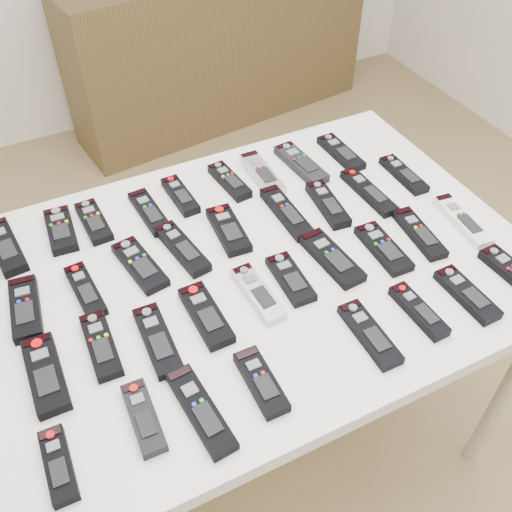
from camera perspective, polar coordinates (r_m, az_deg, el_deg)
name	(u,v)px	position (r m, az deg, el deg)	size (l,w,h in m)	color
ground	(248,415)	(1.98, -0.79, -15.58)	(4.00, 4.00, 0.00)	olive
table	(256,279)	(1.36, 0.00, -2.33)	(1.25, 0.88, 0.78)	white
sideboard	(220,46)	(3.18, -3.61, 20.20)	(1.60, 0.38, 0.80)	#44301B
remote_0	(5,247)	(1.46, -23.77, 0.85)	(0.06, 0.19, 0.02)	black
remote_1	(61,230)	(1.46, -18.93, 2.47)	(0.06, 0.15, 0.02)	black
remote_2	(94,222)	(1.46, -15.92, 3.33)	(0.05, 0.16, 0.02)	black
remote_3	(150,212)	(1.46, -10.60, 4.35)	(0.05, 0.18, 0.02)	black
remote_4	(180,196)	(1.50, -7.58, 6.01)	(0.05, 0.16, 0.02)	black
remote_5	(229,181)	(1.53, -2.67, 7.49)	(0.05, 0.16, 0.02)	black
remote_6	(262,174)	(1.56, 0.59, 8.24)	(0.05, 0.19, 0.02)	#B7B7BC
remote_7	(301,164)	(1.60, 4.51, 9.18)	(0.06, 0.19, 0.02)	black
remote_8	(341,153)	(1.66, 8.48, 10.20)	(0.05, 0.17, 0.02)	black
remote_9	(25,308)	(1.30, -22.06, -4.87)	(0.06, 0.17, 0.02)	black
remote_10	(86,291)	(1.30, -16.68, -3.33)	(0.05, 0.16, 0.02)	black
remote_11	(140,265)	(1.32, -11.53, -0.88)	(0.06, 0.18, 0.02)	black
remote_12	(182,248)	(1.34, -7.37, 0.76)	(0.05, 0.19, 0.02)	black
remote_13	(228,230)	(1.38, -2.77, 2.65)	(0.06, 0.17, 0.02)	black
remote_14	(286,212)	(1.43, 3.04, 4.38)	(0.05, 0.20, 0.02)	black
remote_15	(328,204)	(1.46, 7.19, 5.16)	(0.05, 0.17, 0.02)	black
remote_16	(368,192)	(1.52, 11.17, 6.32)	(0.05, 0.20, 0.02)	black
remote_17	(404,174)	(1.61, 14.54, 7.91)	(0.05, 0.17, 0.02)	black
remote_18	(46,374)	(1.18, -20.29, -11.04)	(0.06, 0.18, 0.02)	black
remote_19	(101,345)	(1.19, -15.24, -8.58)	(0.05, 0.17, 0.02)	black
remote_20	(158,340)	(1.18, -9.82, -8.27)	(0.05, 0.18, 0.02)	black
remote_21	(206,315)	(1.20, -5.03, -5.91)	(0.06, 0.17, 0.02)	black
remote_22	(258,293)	(1.24, 0.20, -3.72)	(0.05, 0.17, 0.02)	#B7B7BC
remote_23	(291,279)	(1.27, 3.48, -2.28)	(0.06, 0.15, 0.02)	black
remote_24	(332,258)	(1.32, 7.56, -0.19)	(0.06, 0.18, 0.02)	black
remote_25	(383,248)	(1.37, 12.62, 0.77)	(0.06, 0.17, 0.02)	black
remote_26	(419,233)	(1.43, 16.01, 2.20)	(0.05, 0.18, 0.02)	black
remote_27	(462,220)	(1.50, 19.92, 3.37)	(0.05, 0.19, 0.02)	silver
remote_28	(58,465)	(1.08, -19.15, -19.14)	(0.04, 0.14, 0.02)	black
remote_29	(144,417)	(1.08, -11.18, -15.54)	(0.05, 0.15, 0.02)	black
remote_30	(201,410)	(1.08, -5.53, -15.11)	(0.05, 0.19, 0.02)	black
remote_31	(261,382)	(1.10, 0.51, -12.47)	(0.05, 0.15, 0.02)	black
remote_32	(370,334)	(1.19, 11.29, -7.65)	(0.05, 0.17, 0.02)	black
remote_33	(419,311)	(1.25, 15.95, -5.30)	(0.04, 0.15, 0.02)	black
remote_34	(467,294)	(1.32, 20.36, -3.61)	(0.05, 0.16, 0.02)	black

